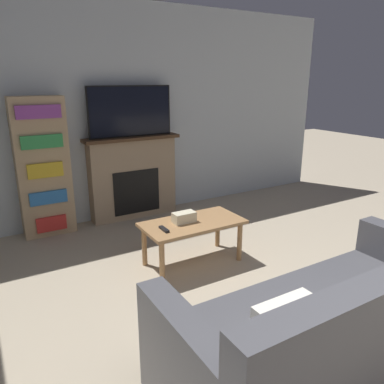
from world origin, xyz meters
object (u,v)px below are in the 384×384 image
at_px(fireplace, 133,177).
at_px(couch, 334,335).
at_px(tv, 131,111).
at_px(bookshelf, 43,168).
at_px(coffee_table, 193,228).

relative_size(fireplace, couch, 0.59).
distance_m(tv, couch, 3.44).
bearing_deg(fireplace, tv, -90.00).
bearing_deg(couch, bookshelf, 107.99).
bearing_deg(bookshelf, tv, 0.15).
bearing_deg(bookshelf, fireplace, 1.18).
bearing_deg(couch, fireplace, 89.33).
relative_size(tv, couch, 0.52).
xyz_separation_m(fireplace, couch, (-0.04, -3.29, -0.25)).
bearing_deg(couch, tv, 89.32).
height_order(fireplace, couch, fireplace).
bearing_deg(tv, couch, -90.68).
bearing_deg(tv, bookshelf, -179.85).
bearing_deg(coffee_table, couch, -90.93).
relative_size(tv, bookshelf, 0.68).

